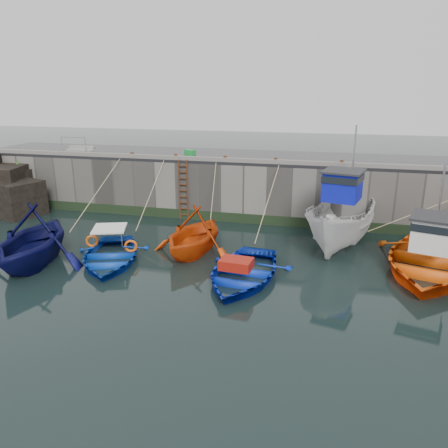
% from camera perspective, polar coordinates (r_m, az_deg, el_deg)
% --- Properties ---
extents(ground, '(120.00, 120.00, 0.00)m').
position_cam_1_polar(ground, '(14.44, -10.78, -10.87)').
color(ground, black).
rests_on(ground, ground).
extents(quay_back, '(30.00, 5.00, 3.00)m').
position_cam_1_polar(quay_back, '(25.16, 0.97, 5.26)').
color(quay_back, slate).
rests_on(quay_back, ground).
extents(road_back, '(30.00, 5.00, 0.16)m').
position_cam_1_polar(road_back, '(24.88, 0.99, 8.83)').
color(road_back, black).
rests_on(road_back, quay_back).
extents(kerb_back, '(30.00, 0.30, 0.20)m').
position_cam_1_polar(kerb_back, '(22.60, -0.40, 8.43)').
color(kerb_back, slate).
rests_on(kerb_back, road_back).
extents(algae_back, '(30.00, 0.08, 0.50)m').
position_cam_1_polar(algae_back, '(23.08, -0.50, 0.95)').
color(algae_back, black).
rests_on(algae_back, ground).
extents(ladder, '(0.51, 0.08, 3.20)m').
position_cam_1_polar(ladder, '(23.27, -5.32, 4.43)').
color(ladder, '#3F1E0F').
rests_on(ladder, ground).
extents(boat_near_white, '(5.48, 6.02, 2.72)m').
position_cam_1_polar(boat_near_white, '(19.24, -23.44, -4.72)').
color(boat_near_white, '#0B0C44').
rests_on(boat_near_white, ground).
extents(boat_near_white_rope, '(0.04, 5.64, 3.10)m').
position_cam_1_polar(boat_near_white_rope, '(23.13, -16.06, -0.35)').
color(boat_near_white_rope, tan).
rests_on(boat_near_white_rope, ground).
extents(boat_near_blue, '(4.75, 5.54, 0.97)m').
position_cam_1_polar(boat_near_blue, '(18.47, -14.66, -4.71)').
color(boat_near_blue, '#0B39AD').
rests_on(boat_near_blue, ground).
extents(boat_near_blue_rope, '(0.04, 4.82, 3.10)m').
position_cam_1_polar(boat_near_blue_rope, '(22.28, -9.15, -0.55)').
color(boat_near_blue_rope, tan).
rests_on(boat_near_blue_rope, ground).
extents(boat_near_blacktrim, '(4.28, 4.81, 2.31)m').
position_cam_1_polar(boat_near_blacktrim, '(18.87, -3.92, -3.68)').
color(boat_near_blacktrim, '#D6410B').
rests_on(boat_near_blacktrim, ground).
extents(boat_near_blacktrim_rope, '(0.04, 3.43, 3.10)m').
position_cam_1_polar(boat_near_blacktrim_rope, '(22.14, -1.03, -0.44)').
color(boat_near_blacktrim_rope, tan).
rests_on(boat_near_blacktrim_rope, ground).
extents(boat_near_navy, '(3.89, 5.18, 1.02)m').
position_cam_1_polar(boat_near_navy, '(16.32, 2.41, -7.11)').
color(boat_near_navy, '#0C2DBE').
rests_on(boat_near_navy, ground).
extents(boat_near_navy_rope, '(0.04, 5.10, 3.10)m').
position_cam_1_polar(boat_near_navy_rope, '(20.62, 5.11, -1.86)').
color(boat_near_navy_rope, tan).
rests_on(boat_near_navy_rope, ground).
extents(boat_far_white, '(3.96, 7.01, 5.55)m').
position_cam_1_polar(boat_far_white, '(20.06, 15.21, 0.27)').
color(boat_far_white, silver).
rests_on(boat_far_white, ground).
extents(boat_far_orange, '(6.43, 7.80, 4.40)m').
position_cam_1_polar(boat_far_orange, '(18.63, 25.29, -4.18)').
color(boat_far_orange, '#FF5C0D').
rests_on(boat_far_orange, ground).
extents(fish_crate, '(0.67, 0.56, 0.30)m').
position_cam_1_polar(fish_crate, '(24.88, -4.46, 9.31)').
color(fish_crate, '#1A9235').
rests_on(fish_crate, road_back).
extents(railing, '(1.60, 1.05, 1.00)m').
position_cam_1_polar(railing, '(27.09, -18.23, 9.27)').
color(railing, '#A5A8AD').
rests_on(railing, road_back).
extents(bollard_a, '(0.18, 0.18, 0.28)m').
position_cam_1_polar(bollard_a, '(24.42, -11.90, 8.82)').
color(bollard_a, '#3F1E0F').
rests_on(bollard_a, road_back).
extents(bollard_b, '(0.18, 0.18, 0.28)m').
position_cam_1_polar(bollard_b, '(23.44, -6.33, 8.74)').
color(bollard_b, '#3F1E0F').
rests_on(bollard_b, road_back).
extents(bollard_c, '(0.18, 0.18, 0.28)m').
position_cam_1_polar(bollard_c, '(22.64, 0.16, 8.55)').
color(bollard_c, '#3F1E0F').
rests_on(bollard_c, road_back).
extents(bollard_d, '(0.18, 0.18, 0.28)m').
position_cam_1_polar(bollard_d, '(22.16, 6.76, 8.24)').
color(bollard_d, '#3F1E0F').
rests_on(bollard_d, road_back).
extents(bollard_e, '(0.18, 0.18, 0.28)m').
position_cam_1_polar(bollard_e, '(21.98, 15.13, 7.69)').
color(bollard_e, '#3F1E0F').
rests_on(bollard_e, road_back).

